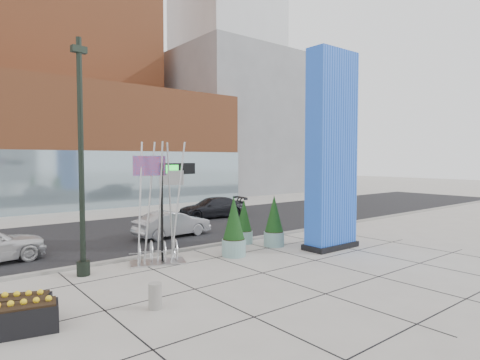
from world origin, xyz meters
TOP-DOWN VIEW (x-y plane):
  - ground at (0.00, 0.00)m, footprint 160.00×160.00m
  - street_asphalt at (0.00, 10.00)m, footprint 80.00×12.00m
  - curb_edge at (0.00, 4.00)m, footprint 80.00×0.30m
  - tower_podium at (1.00, 27.00)m, footprint 34.00×10.00m
  - tower_glass_front at (1.00, 22.20)m, footprint 34.00×0.60m
  - building_grey_parking at (26.00, 32.00)m, footprint 20.00×18.00m
  - building_pale_office at (36.00, 48.00)m, footprint 16.00×16.00m
  - blue_pylon at (6.39, 0.10)m, footprint 2.82×1.26m
  - lamp_post at (-4.37, 2.90)m, footprint 0.56×0.48m
  - public_art_sculpture at (-1.38, 2.79)m, footprint 2.46×1.81m
  - concrete_bollard at (-3.81, -1.75)m, footprint 0.38×0.38m
  - overhead_street_sign at (-0.48, 2.80)m, footprint 1.93×0.58m
  - round_planter_east at (4.60, 2.17)m, footprint 1.01×1.01m
  - round_planter_mid at (3.85, 3.60)m, footprint 0.90×0.90m
  - round_planter_west at (1.80, 1.80)m, footprint 1.06×1.06m
  - box_planter_north at (-7.09, -0.45)m, footprint 1.74×1.35m
  - box_planter_south at (-7.07, -1.20)m, footprint 1.69×1.11m
  - car_silver_mid at (1.82, 7.35)m, footprint 4.35×1.75m
  - car_dark_east at (7.62, 11.91)m, footprint 5.34×2.91m

SIDE VIEW (x-z plane):
  - ground at x=0.00m, z-range 0.00..0.00m
  - street_asphalt at x=0.00m, z-range 0.00..0.02m
  - curb_edge at x=0.00m, z-range 0.00..0.12m
  - concrete_bollard at x=-3.81m, z-range 0.00..0.74m
  - box_planter_south at x=-7.07m, z-range -0.03..0.82m
  - box_planter_north at x=-7.09m, z-range -0.03..0.82m
  - car_silver_mid at x=1.82m, z-range 0.00..1.40m
  - car_dark_east at x=7.62m, z-range 0.00..1.47m
  - round_planter_mid at x=3.85m, z-range -0.06..2.18m
  - round_planter_east at x=4.60m, z-range -0.07..2.45m
  - round_planter_west at x=1.80m, z-range -0.07..2.58m
  - public_art_sculpture at x=-1.38m, z-range -1.19..3.83m
  - tower_glass_front at x=1.00m, z-range 0.00..5.00m
  - overhead_street_sign at x=-0.48m, z-range 1.48..5.59m
  - lamp_post at x=-4.37m, z-range -0.78..7.86m
  - blue_pylon at x=6.39m, z-range -0.16..9.23m
  - tower_podium at x=1.00m, z-range 0.00..11.00m
  - building_grey_parking at x=26.00m, z-range 0.00..18.00m
  - building_pale_office at x=36.00m, z-range 0.00..55.00m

